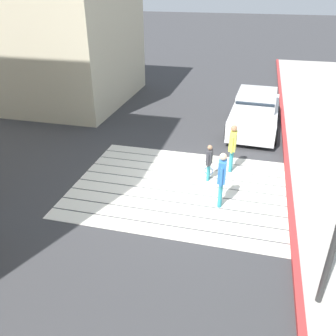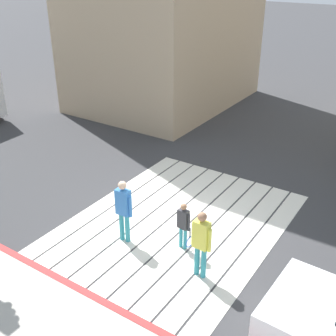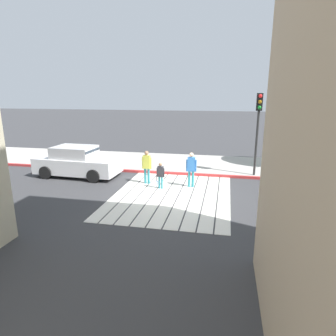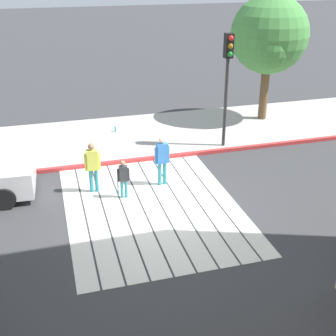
% 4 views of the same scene
% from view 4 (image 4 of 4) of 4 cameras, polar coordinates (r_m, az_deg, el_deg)
% --- Properties ---
extents(ground_plane, '(120.00, 120.00, 0.00)m').
position_cam_4_polar(ground_plane, '(13.05, -2.04, -5.01)').
color(ground_plane, '#38383A').
extents(crosswalk_stripes, '(6.40, 4.90, 0.01)m').
position_cam_4_polar(crosswalk_stripes, '(13.04, -2.04, -4.98)').
color(crosswalk_stripes, silver).
rests_on(crosswalk_stripes, ground).
extents(sidewalk_west, '(4.80, 40.00, 0.12)m').
position_cam_4_polar(sidewalk_west, '(17.99, -6.33, 3.86)').
color(sidewalk_west, '#ADA8A0').
rests_on(sidewalk_west, ground).
extents(curb_painted, '(0.16, 40.00, 0.13)m').
position_cam_4_polar(curb_painted, '(15.85, -4.86, 0.91)').
color(curb_painted, '#BC3333').
rests_on(curb_painted, ground).
extents(traffic_light_corner, '(0.39, 0.28, 4.24)m').
position_cam_4_polar(traffic_light_corner, '(16.23, 7.61, 12.45)').
color(traffic_light_corner, '#2D2D2D').
rests_on(traffic_light_corner, ground).
extents(street_tree, '(3.20, 3.20, 5.32)m').
position_cam_4_polar(street_tree, '(19.44, 12.77, 15.94)').
color(street_tree, brown).
rests_on(street_tree, ground).
extents(water_bottle, '(0.07, 0.07, 0.22)m').
position_cam_4_polar(water_bottle, '(18.45, -6.73, 4.96)').
color(water_bottle, '#33A5BF').
rests_on(water_bottle, sidewalk_west).
extents(pedestrian_adult_lead, '(0.22, 0.47, 1.61)m').
position_cam_4_polar(pedestrian_adult_lead, '(13.65, -9.59, 0.49)').
color(pedestrian_adult_lead, teal).
rests_on(pedestrian_adult_lead, ground).
extents(pedestrian_adult_trailing, '(0.22, 0.48, 1.63)m').
position_cam_4_polar(pedestrian_adult_trailing, '(13.89, -0.76, 1.38)').
color(pedestrian_adult_trailing, teal).
rests_on(pedestrian_adult_trailing, ground).
extents(pedestrian_child_with_racket, '(0.28, 0.39, 1.22)m').
position_cam_4_polar(pedestrian_child_with_racket, '(13.29, -5.74, -1.20)').
color(pedestrian_child_with_racket, teal).
rests_on(pedestrian_child_with_racket, ground).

